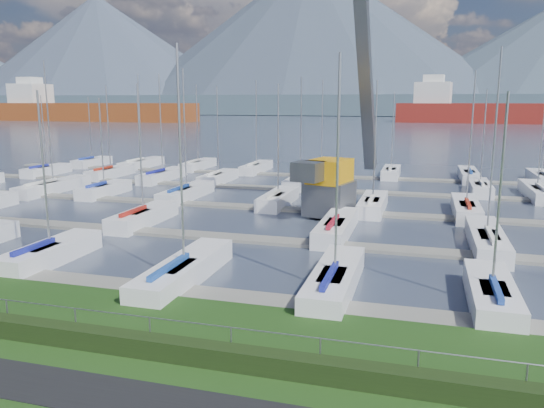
% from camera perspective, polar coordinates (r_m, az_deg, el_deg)
% --- Properties ---
extents(path, '(160.00, 2.00, 0.04)m').
position_cam_1_polar(path, '(16.96, -14.89, -19.65)').
color(path, black).
rests_on(path, grass).
extents(water, '(800.00, 540.00, 0.20)m').
position_cam_1_polar(water, '(275.65, 14.42, 8.86)').
color(water, '#3A4355').
extents(hedge, '(80.00, 0.70, 0.70)m').
position_cam_1_polar(hedge, '(18.79, -10.78, -15.08)').
color(hedge, black).
rests_on(hedge, grass).
extents(fence, '(80.00, 0.04, 0.04)m').
position_cam_1_polar(fence, '(18.76, -10.31, -12.25)').
color(fence, gray).
rests_on(fence, grass).
extents(foothill, '(900.00, 80.00, 12.00)m').
position_cam_1_polar(foothill, '(345.49, 14.83, 10.28)').
color(foothill, '#435663').
rests_on(foothill, water).
extents(mountains, '(1190.00, 360.00, 115.00)m').
position_cam_1_polar(mountains, '(421.75, 16.39, 15.82)').
color(mountains, '#49586B').
rests_on(mountains, water).
extents(docks, '(90.00, 41.60, 0.25)m').
position_cam_1_polar(docks, '(43.03, 5.11, -0.77)').
color(docks, gray).
rests_on(docks, water).
extents(crane, '(5.15, 13.44, 22.35)m').
position_cam_1_polar(crane, '(41.49, 7.20, 6.50)').
color(crane, slate).
rests_on(crane, water).
extents(cargo_ship_west, '(94.16, 20.02, 21.50)m').
position_cam_1_polar(cargo_ship_west, '(252.09, -19.46, 9.31)').
color(cargo_ship_west, brown).
rests_on(cargo_ship_west, water).
extents(cargo_ship_mid, '(92.30, 27.92, 21.50)m').
position_cam_1_polar(cargo_ship_mid, '(233.08, 23.64, 8.94)').
color(cargo_ship_mid, maroon).
rests_on(cargo_ship_mid, water).
extents(sailboat_fleet, '(76.08, 49.62, 12.85)m').
position_cam_1_polar(sailboat_fleet, '(45.45, 2.81, 6.93)').
color(sailboat_fleet, '#2035A1').
rests_on(sailboat_fleet, water).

